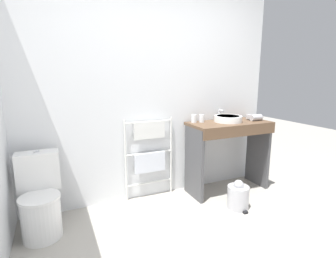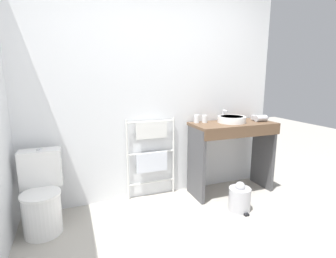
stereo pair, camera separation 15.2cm
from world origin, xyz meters
name	(u,v)px [view 2 (the right image)]	position (x,y,z in m)	size (l,w,h in m)	color
wall_back	(152,93)	(0.00, 1.62, 1.26)	(3.22, 0.12, 2.51)	silver
toilet	(42,197)	(-1.24, 1.22, 0.33)	(0.38, 0.51, 0.76)	white
towel_radiator	(152,149)	(-0.05, 1.51, 0.60)	(0.60, 0.06, 0.97)	white
vanity_counter	(232,145)	(0.93, 1.28, 0.61)	(1.03, 0.48, 0.90)	brown
sink_basin	(232,119)	(0.93, 1.32, 0.94)	(0.34, 0.34, 0.08)	white
faucet	(224,113)	(0.93, 1.49, 0.99)	(0.02, 0.10, 0.14)	silver
cup_near_wall	(197,119)	(0.51, 1.44, 0.95)	(0.07, 0.07, 0.10)	white
cup_near_edge	(205,119)	(0.61, 1.42, 0.94)	(0.06, 0.06, 0.09)	white
hair_dryer	(261,118)	(1.32, 1.25, 0.94)	(0.20, 0.17, 0.08)	#B7B7BC
trash_bin	(240,198)	(0.75, 0.84, 0.14)	(0.24, 0.27, 0.33)	#B7B7BC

